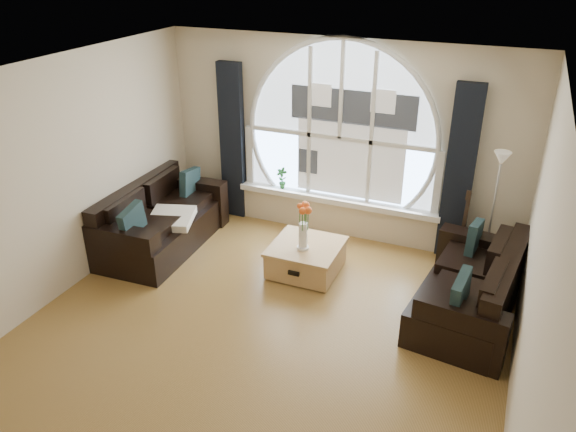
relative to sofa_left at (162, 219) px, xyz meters
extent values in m
cube|color=brown|center=(2.04, -1.37, -0.40)|extent=(5.00, 5.50, 0.01)
cube|color=silver|center=(2.04, -1.37, 2.30)|extent=(5.00, 5.50, 0.01)
cube|color=beige|center=(2.04, 1.38, 0.95)|extent=(5.00, 0.01, 2.70)
cube|color=beige|center=(-0.46, -1.37, 0.95)|extent=(0.01, 5.50, 2.70)
cube|color=beige|center=(4.54, -1.37, 0.95)|extent=(0.01, 5.50, 2.70)
cube|color=silver|center=(4.24, -1.37, 1.95)|extent=(0.92, 5.50, 0.72)
cube|color=silver|center=(2.04, 1.35, 1.23)|extent=(2.60, 0.06, 2.15)
cube|color=white|center=(2.04, 1.28, 0.11)|extent=(2.90, 0.22, 0.08)
cube|color=white|center=(2.04, 1.32, 1.23)|extent=(2.76, 0.08, 2.15)
cube|color=silver|center=(2.19, 1.34, 1.10)|extent=(1.70, 0.02, 1.50)
cube|color=black|center=(0.44, 1.26, 0.75)|extent=(0.35, 0.12, 2.30)
cube|color=black|center=(3.64, 1.26, 0.75)|extent=(0.35, 0.12, 2.30)
cube|color=black|center=(0.00, 0.00, 0.00)|extent=(1.04, 1.97, 0.86)
cube|color=black|center=(4.01, -0.05, 0.00)|extent=(1.13, 1.92, 0.81)
cube|color=tan|center=(2.03, 0.13, -0.19)|extent=(0.85, 0.85, 0.42)
cube|color=silver|center=(0.22, -0.09, 0.10)|extent=(0.69, 0.69, 0.10)
cube|color=white|center=(2.03, 0.03, 0.37)|extent=(0.24, 0.24, 0.70)
cube|color=#B2B2B2|center=(4.10, 1.00, 0.40)|extent=(0.24, 0.24, 1.60)
cube|color=brown|center=(3.80, 1.10, 0.13)|extent=(0.38, 0.27, 1.06)
imported|color=#1E6023|center=(1.21, 1.28, 0.31)|extent=(0.18, 0.13, 0.31)
camera|label=1|loc=(4.18, -5.58, 3.38)|focal=35.01mm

